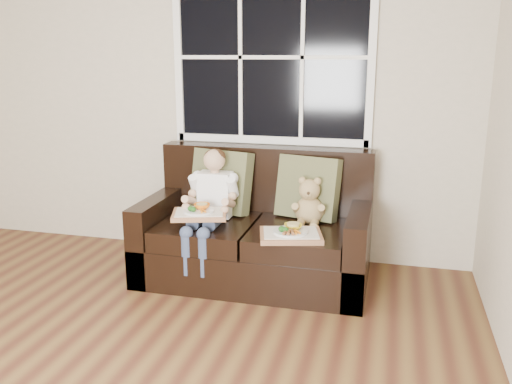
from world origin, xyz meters
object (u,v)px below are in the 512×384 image
(tray_left, at_px, (199,213))
(child, at_px, (211,197))
(loveseat, at_px, (257,237))
(teddy_bear, at_px, (309,205))
(tray_right, at_px, (291,234))

(tray_left, bearing_deg, child, 67.67)
(loveseat, xyz_separation_m, teddy_bear, (0.40, -0.00, 0.29))
(teddy_bear, distance_m, tray_left, 0.81)
(child, xyz_separation_m, tray_right, (0.65, -0.23, -0.15))
(loveseat, bearing_deg, teddy_bear, -0.42)
(loveseat, distance_m, tray_right, 0.51)
(loveseat, distance_m, child, 0.47)
(loveseat, xyz_separation_m, child, (-0.32, -0.12, 0.33))
(teddy_bear, relative_size, tray_right, 0.76)
(teddy_bear, bearing_deg, loveseat, 176.76)
(tray_left, bearing_deg, teddy_bear, 6.42)
(teddy_bear, bearing_deg, tray_left, -159.51)
(teddy_bear, xyz_separation_m, tray_left, (-0.74, -0.32, -0.02))
(loveseat, height_order, child, child)
(child, height_order, teddy_bear, child)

